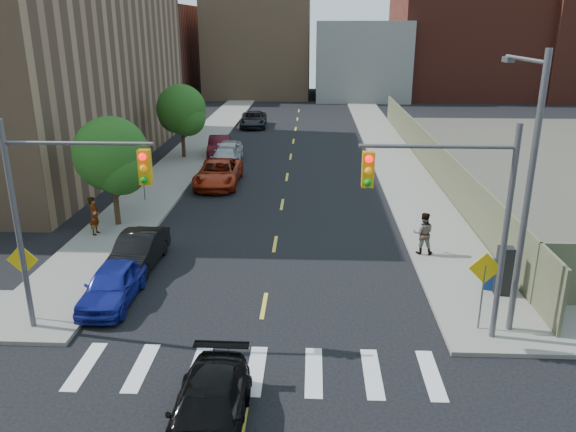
# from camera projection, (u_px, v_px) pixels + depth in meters

# --- Properties ---
(sidewalk_nw) EXTENTS (3.50, 73.00, 0.15)m
(sidewalk_nw) POSITION_uv_depth(u_px,v_px,m) (212.00, 132.00, 52.19)
(sidewalk_nw) COLOR gray
(sidewalk_nw) RESTS_ON ground
(sidewalk_ne) EXTENTS (3.50, 73.00, 0.15)m
(sidewalk_ne) POSITION_uv_depth(u_px,v_px,m) (379.00, 134.00, 51.54)
(sidewalk_ne) COLOR gray
(sidewalk_ne) RESTS_ON ground
(fence_north) EXTENTS (0.12, 44.00, 2.50)m
(fence_north) POSITION_uv_depth(u_px,v_px,m) (428.00, 153.00, 38.32)
(fence_north) COLOR #5B6345
(fence_north) RESTS_ON ground
(bg_bldg_west) EXTENTS (14.00, 18.00, 12.00)m
(bg_bldg_west) POSITION_uv_depth(u_px,v_px,m) (143.00, 52.00, 77.80)
(bg_bldg_west) COLOR #592319
(bg_bldg_west) RESTS_ON ground
(bg_bldg_midwest) EXTENTS (14.00, 16.00, 15.00)m
(bg_bldg_midwest) POSITION_uv_depth(u_px,v_px,m) (259.00, 40.00, 78.53)
(bg_bldg_midwest) COLOR #8C6B4C
(bg_bldg_midwest) RESTS_ON ground
(bg_bldg_center) EXTENTS (12.00, 16.00, 10.00)m
(bg_bldg_center) POSITION_uv_depth(u_px,v_px,m) (360.00, 60.00, 76.86)
(bg_bldg_center) COLOR gray
(bg_bldg_center) RESTS_ON ground
(bg_bldg_east) EXTENTS (18.00, 18.00, 16.00)m
(bg_bldg_east) POSITION_uv_depth(u_px,v_px,m) (462.00, 36.00, 77.19)
(bg_bldg_east) COLOR #592319
(bg_bldg_east) RESTS_ON ground
(signal_nw) EXTENTS (4.59, 0.30, 7.00)m
(signal_nw) POSITION_uv_depth(u_px,v_px,m) (61.00, 200.00, 17.13)
(signal_nw) COLOR #59595E
(signal_nw) RESTS_ON ground
(signal_ne) EXTENTS (4.59, 0.30, 7.00)m
(signal_ne) POSITION_uv_depth(u_px,v_px,m) (457.00, 206.00, 16.62)
(signal_ne) COLOR #59595E
(signal_ne) RESTS_ON ground
(streetlight_ne) EXTENTS (0.25, 3.70, 9.00)m
(streetlight_ne) POSITION_uv_depth(u_px,v_px,m) (526.00, 176.00, 17.15)
(streetlight_ne) COLOR #59595E
(streetlight_ne) RESTS_ON ground
(warn_sign_nw) EXTENTS (1.06, 0.06, 2.83)m
(warn_sign_nw) POSITION_uv_depth(u_px,v_px,m) (24.00, 268.00, 18.50)
(warn_sign_nw) COLOR #59595E
(warn_sign_nw) RESTS_ON ground
(warn_sign_ne) EXTENTS (1.06, 0.06, 2.83)m
(warn_sign_ne) POSITION_uv_depth(u_px,v_px,m) (484.00, 277.00, 17.86)
(warn_sign_ne) COLOR #59595E
(warn_sign_ne) RESTS_ON ground
(warn_sign_midwest) EXTENTS (1.06, 0.06, 2.83)m
(warn_sign_midwest) POSITION_uv_depth(u_px,v_px,m) (142.00, 169.00, 31.25)
(warn_sign_midwest) COLOR #59595E
(warn_sign_midwest) RESTS_ON ground
(tree_west_near) EXTENTS (3.66, 3.64, 5.52)m
(tree_west_near) POSITION_uv_depth(u_px,v_px,m) (112.00, 159.00, 27.04)
(tree_west_near) COLOR #332114
(tree_west_near) RESTS_ON ground
(tree_west_far) EXTENTS (3.66, 3.64, 5.52)m
(tree_west_far) POSITION_uv_depth(u_px,v_px,m) (182.00, 112.00, 41.22)
(tree_west_far) COLOR #332114
(tree_west_far) RESTS_ON ground
(parked_car_blue) EXTENTS (1.69, 4.13, 1.40)m
(parked_car_blue) POSITION_uv_depth(u_px,v_px,m) (112.00, 285.00, 20.28)
(parked_car_blue) COLOR navy
(parked_car_blue) RESTS_ON ground
(parked_car_black) EXTENTS (1.67, 4.40, 1.43)m
(parked_car_black) POSITION_uv_depth(u_px,v_px,m) (138.00, 251.00, 23.23)
(parked_car_black) COLOR black
(parked_car_black) RESTS_ON ground
(parked_car_red) EXTENTS (2.63, 5.63, 1.56)m
(parked_car_red) POSITION_uv_depth(u_px,v_px,m) (219.00, 173.00, 35.13)
(parked_car_red) COLOR #A02910
(parked_car_red) RESTS_ON ground
(parked_car_silver) EXTENTS (2.03, 4.83, 1.39)m
(parked_car_silver) POSITION_uv_depth(u_px,v_px,m) (225.00, 159.00, 39.10)
(parked_car_silver) COLOR #AFB2B7
(parked_car_silver) RESTS_ON ground
(parked_car_white) EXTENTS (1.94, 4.65, 1.57)m
(parked_car_white) POSITION_uv_depth(u_px,v_px,m) (228.00, 152.00, 40.97)
(parked_car_white) COLOR #B6B6B6
(parked_car_white) RESTS_ON ground
(parked_car_maroon) EXTENTS (1.94, 4.60, 1.48)m
(parked_car_maroon) POSITION_uv_depth(u_px,v_px,m) (219.00, 146.00, 43.07)
(parked_car_maroon) COLOR #470E17
(parked_car_maroon) RESTS_ON ground
(parked_car_grey) EXTENTS (2.77, 5.53, 1.50)m
(parked_car_grey) POSITION_uv_depth(u_px,v_px,m) (253.00, 119.00, 55.13)
(parked_car_grey) COLOR black
(parked_car_grey) RESTS_ON ground
(black_sedan) EXTENTS (1.89, 4.54, 1.31)m
(black_sedan) POSITION_uv_depth(u_px,v_px,m) (208.00, 411.00, 13.71)
(black_sedan) COLOR black
(black_sedan) RESTS_ON ground
(mailbox) EXTENTS (0.59, 0.52, 1.21)m
(mailbox) POSITION_uv_depth(u_px,v_px,m) (491.00, 274.00, 21.02)
(mailbox) COLOR navy
(mailbox) RESTS_ON sidewalk_ne
(payphone) EXTENTS (0.59, 0.49, 1.85)m
(payphone) POSITION_uv_depth(u_px,v_px,m) (504.00, 271.00, 20.51)
(payphone) COLOR black
(payphone) RESTS_ON sidewalk_ne
(pedestrian_west) EXTENTS (0.48, 0.70, 1.84)m
(pedestrian_west) POSITION_uv_depth(u_px,v_px,m) (94.00, 216.00, 26.44)
(pedestrian_west) COLOR gray
(pedestrian_west) RESTS_ON sidewalk_nw
(pedestrian_east) EXTENTS (0.97, 0.79, 1.87)m
(pedestrian_east) POSITION_uv_depth(u_px,v_px,m) (423.00, 233.00, 24.19)
(pedestrian_east) COLOR gray
(pedestrian_east) RESTS_ON sidewalk_ne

